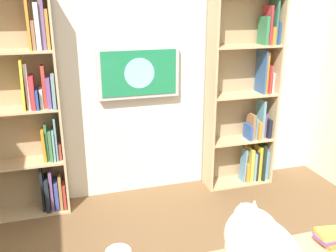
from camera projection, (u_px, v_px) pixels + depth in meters
The scene contains 6 objects.
wall_back at pixel (133, 70), 3.78m from camera, with size 4.52×0.06×2.70m, color silver.
bookshelf_left at pixel (248, 103), 4.10m from camera, with size 0.76×0.28×2.10m.
bookshelf_right at pixel (26, 113), 3.45m from camera, with size 0.82×0.28×2.14m.
wall_mounted_tv at pixel (139, 73), 3.72m from camera, with size 0.83×0.07×0.52m.
coffee_mug at pixel (275, 246), 1.95m from camera, with size 0.08×0.08×0.10m, color #D84C3F.
desk_book_stack at pixel (334, 237), 2.05m from camera, with size 0.21×0.14×0.07m.
Camera 1 is at (0.73, 1.48, 2.03)m, focal length 39.78 mm.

